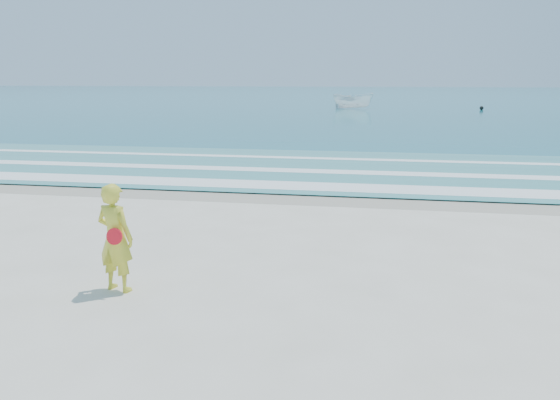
# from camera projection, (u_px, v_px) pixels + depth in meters

# --- Properties ---
(ground) EXTENTS (400.00, 400.00, 0.00)m
(ground) POSITION_uv_depth(u_px,v_px,m) (175.00, 328.00, 7.72)
(ground) COLOR silver
(ground) RESTS_ON ground
(wet_sand) EXTENTS (400.00, 2.40, 0.00)m
(wet_sand) POSITION_uv_depth(u_px,v_px,m) (283.00, 195.00, 16.36)
(wet_sand) COLOR #B2A893
(wet_sand) RESTS_ON ground
(ocean) EXTENTS (400.00, 190.00, 0.04)m
(ocean) POSITION_uv_depth(u_px,v_px,m) (365.00, 95.00, 108.57)
(ocean) COLOR #19727F
(ocean) RESTS_ON ground
(shallow) EXTENTS (400.00, 10.00, 0.01)m
(shallow) POSITION_uv_depth(u_px,v_px,m) (305.00, 167.00, 21.16)
(shallow) COLOR #59B7AD
(shallow) RESTS_ON ocean
(foam_near) EXTENTS (400.00, 1.40, 0.01)m
(foam_near) POSITION_uv_depth(u_px,v_px,m) (290.00, 185.00, 17.60)
(foam_near) COLOR white
(foam_near) RESTS_ON shallow
(foam_mid) EXTENTS (400.00, 0.90, 0.01)m
(foam_mid) POSITION_uv_depth(u_px,v_px,m) (302.00, 171.00, 20.39)
(foam_mid) COLOR white
(foam_mid) RESTS_ON shallow
(foam_far) EXTENTS (400.00, 0.60, 0.01)m
(foam_far) POSITION_uv_depth(u_px,v_px,m) (312.00, 158.00, 23.56)
(foam_far) COLOR white
(foam_far) RESTS_ON shallow
(boat) EXTENTS (4.87, 2.81, 1.77)m
(boat) POSITION_uv_depth(u_px,v_px,m) (353.00, 101.00, 60.19)
(boat) COLOR white
(boat) RESTS_ON ocean
(buoy) EXTENTS (0.42, 0.42, 0.42)m
(buoy) POSITION_uv_depth(u_px,v_px,m) (482.00, 108.00, 58.47)
(buoy) COLOR black
(buoy) RESTS_ON ocean
(woman) EXTENTS (0.75, 0.58, 1.81)m
(woman) POSITION_uv_depth(u_px,v_px,m) (115.00, 238.00, 8.89)
(woman) COLOR yellow
(woman) RESTS_ON ground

